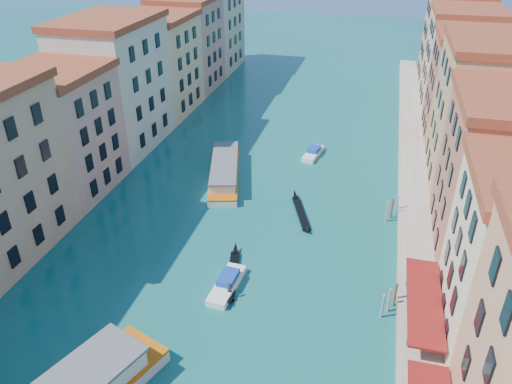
% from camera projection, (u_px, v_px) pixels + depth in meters
% --- Properties ---
extents(left_bank_palazzos, '(12.80, 128.40, 21.00)m').
position_uv_depth(left_bank_palazzos, '(96.00, 102.00, 75.82)').
color(left_bank_palazzos, beige).
rests_on(left_bank_palazzos, ground).
extents(right_bank_palazzos, '(12.80, 128.40, 21.00)m').
position_uv_depth(right_bank_palazzos, '(489.00, 137.00, 64.07)').
color(right_bank_palazzos, '#A24C2F').
rests_on(right_bank_palazzos, ground).
extents(quay, '(4.00, 140.00, 1.00)m').
position_uv_depth(quay, '(413.00, 192.00, 70.37)').
color(quay, gray).
rests_on(quay, ground).
extents(vaporetto_far, '(8.48, 18.12, 2.63)m').
position_uv_depth(vaporetto_far, '(225.00, 170.00, 74.62)').
color(vaporetto_far, silver).
rests_on(vaporetto_far, ground).
extents(gondola_fore, '(3.03, 10.59, 2.13)m').
position_uv_depth(gondola_fore, '(233.00, 274.00, 54.75)').
color(gondola_fore, black).
rests_on(gondola_fore, ground).
extents(gondola_far, '(4.42, 10.11, 1.49)m').
position_uv_depth(gondola_far, '(301.00, 212.00, 66.07)').
color(gondola_far, black).
rests_on(gondola_far, ground).
extents(motorboat_mid, '(2.54, 6.83, 1.39)m').
position_uv_depth(motorboat_mid, '(227.00, 283.00, 53.09)').
color(motorboat_mid, white).
rests_on(motorboat_mid, ground).
extents(motorboat_far, '(2.97, 6.45, 1.29)m').
position_uv_depth(motorboat_far, '(313.00, 153.00, 81.58)').
color(motorboat_far, silver).
rests_on(motorboat_far, ground).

